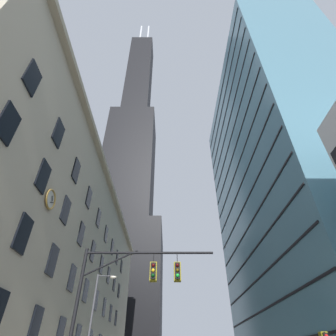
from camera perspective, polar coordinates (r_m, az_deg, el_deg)
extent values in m
cube|color=#BCAF93|center=(38.93, -26.21, -18.61)|extent=(15.06, 56.07, 23.87)
cube|color=tan|center=(40.92, -12.06, -4.86)|extent=(0.70, 56.07, 0.60)
cube|color=black|center=(21.80, -26.96, -28.18)|extent=(0.14, 1.40, 2.20)
cube|color=black|center=(26.43, -22.42, -30.23)|extent=(0.14, 1.40, 2.20)
cube|color=black|center=(18.35, -29.07, -12.36)|extent=(0.14, 1.40, 2.20)
cube|color=black|center=(22.59, -23.90, -17.89)|extent=(0.14, 1.40, 2.20)
cube|color=black|center=(27.10, -20.23, -21.56)|extent=(0.14, 1.40, 2.20)
cube|color=black|center=(31.75, -17.50, -24.12)|extent=(0.14, 1.40, 2.20)
cube|color=black|center=(36.49, -15.41, -25.98)|extent=(0.14, 1.40, 2.20)
cube|color=black|center=(41.30, -13.76, -27.39)|extent=(0.14, 1.40, 2.20)
cube|color=black|center=(46.14, -12.42, -28.50)|extent=(0.14, 1.40, 2.20)
cube|color=black|center=(51.02, -11.32, -29.38)|extent=(0.14, 1.40, 2.20)
cube|color=black|center=(16.84, -31.49, 8.32)|extent=(0.14, 1.40, 2.20)
cube|color=black|center=(20.18, -25.57, -1.64)|extent=(0.14, 1.40, 2.20)
cube|color=black|center=(24.11, -21.43, -8.57)|extent=(0.14, 1.40, 2.20)
cube|color=black|center=(28.37, -18.41, -13.46)|extent=(0.14, 1.40, 2.20)
cube|color=black|center=(32.84, -16.11, -17.03)|extent=(0.14, 1.40, 2.20)
cube|color=black|center=(37.45, -14.32, -19.72)|extent=(0.14, 1.40, 2.20)
cube|color=black|center=(42.14, -12.87, -21.80)|extent=(0.14, 1.40, 2.20)
cube|color=black|center=(46.90, -11.69, -23.45)|extent=(0.14, 1.40, 2.20)
cube|color=black|center=(51.70, -10.71, -24.79)|extent=(0.14, 1.40, 2.20)
cube|color=black|center=(19.74, -27.47, 17.05)|extent=(0.14, 1.40, 2.20)
cube|color=black|center=(22.66, -22.78, 7.03)|extent=(0.14, 1.40, 2.20)
cube|color=black|center=(26.21, -19.41, -0.53)|extent=(0.14, 1.40, 2.20)
cube|color=black|center=(30.18, -16.88, -6.19)|extent=(0.14, 1.40, 2.20)
cube|color=black|center=(34.42, -14.92, -10.50)|extent=(0.14, 1.40, 2.20)
cube|color=black|center=(38.84, -13.37, -13.83)|extent=(0.14, 1.40, 2.20)
cube|color=black|center=(43.38, -12.10, -16.47)|extent=(0.14, 1.40, 2.20)
cube|color=black|center=(48.02, -11.05, -18.60)|extent=(0.14, 1.40, 2.20)
cube|color=black|center=(52.72, -10.16, -20.34)|extent=(0.14, 1.40, 2.20)
torus|color=olive|center=(21.20, -24.20, -6.24)|extent=(0.14, 1.55, 1.55)
cylinder|color=silver|center=(21.22, -24.30, -6.23)|extent=(0.05, 1.34, 1.34)
cube|color=black|center=(21.34, -23.94, -6.08)|extent=(0.03, 0.31, 0.36)
cube|color=black|center=(21.33, -23.99, -6.88)|extent=(0.03, 0.55, 0.32)
cube|color=black|center=(92.94, -11.42, -25.28)|extent=(29.08, 29.08, 39.79)
cube|color=black|center=(113.05, -8.46, -0.37)|extent=(20.35, 20.35, 57.87)
cube|color=black|center=(160.38, -6.28, 18.62)|extent=(13.08, 13.08, 72.34)
cylinder|color=silver|center=(204.19, -6.05, 26.62)|extent=(1.20, 1.20, 28.68)
cylinder|color=silver|center=(203.77, -4.42, 26.68)|extent=(1.20, 1.20, 28.68)
cube|color=teal|center=(53.82, 22.49, -2.77)|extent=(14.67, 41.08, 59.52)
cube|color=black|center=(43.68, 19.85, -27.19)|extent=(0.12, 40.08, 0.24)
cube|color=black|center=(44.42, 18.71, -22.18)|extent=(0.12, 40.08, 0.24)
cube|color=black|center=(45.49, 17.68, -17.36)|extent=(0.12, 40.08, 0.24)
cube|color=black|center=(46.89, 16.77, -12.79)|extent=(0.12, 40.08, 0.24)
cube|color=black|center=(48.57, 15.94, -8.51)|extent=(0.12, 40.08, 0.24)
cube|color=black|center=(50.52, 15.18, -4.54)|extent=(0.12, 40.08, 0.24)
cube|color=black|center=(52.70, 14.50, -0.88)|extent=(0.12, 40.08, 0.24)
cube|color=black|center=(55.08, 13.87, 2.48)|extent=(0.12, 40.08, 0.24)
cube|color=black|center=(57.65, 13.29, 5.55)|extent=(0.12, 40.08, 0.24)
cube|color=black|center=(60.37, 12.76, 8.35)|extent=(0.12, 40.08, 0.24)
cube|color=black|center=(63.22, 12.27, 10.90)|extent=(0.12, 40.08, 0.24)
cube|color=black|center=(66.20, 11.81, 13.23)|extent=(0.12, 40.08, 0.24)
cube|color=black|center=(69.27, 11.39, 15.35)|extent=(0.12, 40.08, 0.24)
cylinder|color=black|center=(16.36, -19.83, -28.46)|extent=(0.20, 0.20, 7.35)
cylinder|color=black|center=(16.44, -4.04, -17.96)|extent=(7.56, 0.14, 0.14)
cylinder|color=black|center=(16.56, -12.47, -19.57)|extent=(3.11, 0.10, 1.57)
cylinder|color=black|center=(16.33, -3.16, -18.97)|extent=(0.04, 0.04, 0.60)
cube|color=black|center=(16.11, -3.25, -21.50)|extent=(0.30, 0.30, 0.90)
cube|color=olive|center=(16.27, -3.23, -21.66)|extent=(0.40, 0.40, 1.04)
sphere|color=#450808|center=(16.03, -3.25, -20.39)|extent=(0.20, 0.20, 0.20)
sphere|color=yellow|center=(15.96, -3.28, -21.35)|extent=(0.20, 0.20, 0.20)
sphere|color=#083D10|center=(15.88, -3.32, -22.32)|extent=(0.20, 0.20, 0.20)
cylinder|color=black|center=(16.31, 1.98, -18.99)|extent=(0.04, 0.04, 0.60)
cube|color=black|center=(16.10, 2.04, -21.52)|extent=(0.30, 0.30, 0.90)
cube|color=olive|center=(16.26, 2.03, -21.68)|extent=(0.40, 0.40, 1.04)
sphere|color=#450808|center=(16.02, 2.04, -20.41)|extent=(0.20, 0.20, 0.20)
sphere|color=#4B3A08|center=(15.94, 2.06, -21.37)|extent=(0.20, 0.20, 0.20)
sphere|color=green|center=(15.87, 2.09, -22.34)|extent=(0.20, 0.20, 0.20)
sphere|color=red|center=(20.57, 31.22, -28.80)|extent=(0.20, 0.20, 0.20)
cylinder|color=#47474C|center=(25.58, -16.66, -30.39)|extent=(0.18, 0.18, 8.32)
cylinder|color=#47474C|center=(26.11, -13.42, -21.91)|extent=(1.41, 0.10, 0.10)
ellipsoid|color=#EFE5C6|center=(25.94, -11.82, -22.25)|extent=(0.56, 0.32, 0.24)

